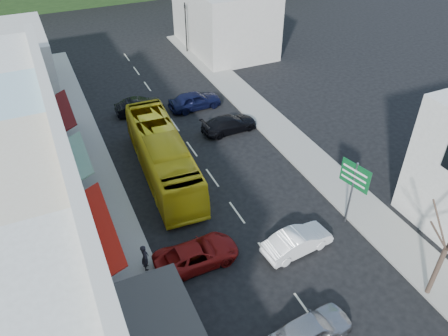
{
  "coord_description": "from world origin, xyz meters",
  "views": [
    {
      "loc": [
        -9.38,
        -14.52,
        18.9
      ],
      "look_at": [
        0.0,
        6.0,
        2.2
      ],
      "focal_mm": 35.0,
      "sensor_mm": 36.0,
      "label": 1
    }
  ],
  "objects_px": {
    "car_red": "(197,254)",
    "pedestrian_left": "(145,257)",
    "street_tree": "(446,249)",
    "car_silver": "(310,331)",
    "traffic_signal": "(186,28)",
    "direction_sign": "(351,194)",
    "car_white": "(297,241)",
    "bus": "(163,157)"
  },
  "relations": [
    {
      "from": "pedestrian_left",
      "to": "car_red",
      "type": "bearing_deg",
      "value": -93.24
    },
    {
      "from": "car_silver",
      "to": "direction_sign",
      "type": "relative_size",
      "value": 0.98
    },
    {
      "from": "street_tree",
      "to": "car_red",
      "type": "bearing_deg",
      "value": 145.56
    },
    {
      "from": "car_white",
      "to": "traffic_signal",
      "type": "bearing_deg",
      "value": -14.92
    },
    {
      "from": "street_tree",
      "to": "pedestrian_left",
      "type": "bearing_deg",
      "value": 149.31
    },
    {
      "from": "car_red",
      "to": "pedestrian_left",
      "type": "distance_m",
      "value": 2.82
    },
    {
      "from": "direction_sign",
      "to": "bus",
      "type": "bearing_deg",
      "value": 119.78
    },
    {
      "from": "car_white",
      "to": "bus",
      "type": "bearing_deg",
      "value": 18.94
    },
    {
      "from": "car_silver",
      "to": "car_red",
      "type": "distance_m",
      "value": 7.3
    },
    {
      "from": "bus",
      "to": "car_white",
      "type": "bearing_deg",
      "value": -61.59
    },
    {
      "from": "car_red",
      "to": "traffic_signal",
      "type": "distance_m",
      "value": 31.21
    },
    {
      "from": "car_silver",
      "to": "traffic_signal",
      "type": "bearing_deg",
      "value": -17.17
    },
    {
      "from": "bus",
      "to": "car_red",
      "type": "relative_size",
      "value": 2.52
    },
    {
      "from": "car_silver",
      "to": "pedestrian_left",
      "type": "distance_m",
      "value": 9.32
    },
    {
      "from": "pedestrian_left",
      "to": "direction_sign",
      "type": "relative_size",
      "value": 0.38
    },
    {
      "from": "car_silver",
      "to": "street_tree",
      "type": "xyz_separation_m",
      "value": [
        7.11,
        -0.34,
        2.68
      ]
    },
    {
      "from": "street_tree",
      "to": "traffic_signal",
      "type": "bearing_deg",
      "value": 89.53
    },
    {
      "from": "car_red",
      "to": "street_tree",
      "type": "relative_size",
      "value": 0.68
    },
    {
      "from": "bus",
      "to": "street_tree",
      "type": "distance_m",
      "value": 18.2
    },
    {
      "from": "pedestrian_left",
      "to": "traffic_signal",
      "type": "xyz_separation_m",
      "value": [
        13.19,
        28.65,
        1.75
      ]
    },
    {
      "from": "car_silver",
      "to": "car_white",
      "type": "relative_size",
      "value": 1.0
    },
    {
      "from": "car_white",
      "to": "street_tree",
      "type": "height_order",
      "value": "street_tree"
    },
    {
      "from": "street_tree",
      "to": "direction_sign",
      "type": "bearing_deg",
      "value": 94.57
    },
    {
      "from": "direction_sign",
      "to": "traffic_signal",
      "type": "xyz_separation_m",
      "value": [
        0.8,
        30.04,
        0.52
      ]
    },
    {
      "from": "car_white",
      "to": "car_red",
      "type": "distance_m",
      "value": 5.8
    },
    {
      "from": "pedestrian_left",
      "to": "direction_sign",
      "type": "bearing_deg",
      "value": -85.64
    },
    {
      "from": "bus",
      "to": "direction_sign",
      "type": "xyz_separation_m",
      "value": [
        8.75,
        -9.31,
        0.69
      ]
    },
    {
      "from": "car_white",
      "to": "pedestrian_left",
      "type": "xyz_separation_m",
      "value": [
        -8.33,
        2.18,
        0.3
      ]
    },
    {
      "from": "pedestrian_left",
      "to": "traffic_signal",
      "type": "height_order",
      "value": "traffic_signal"
    },
    {
      "from": "direction_sign",
      "to": "street_tree",
      "type": "distance_m",
      "value": 6.38
    },
    {
      "from": "bus",
      "to": "direction_sign",
      "type": "relative_size",
      "value": 2.59
    },
    {
      "from": "street_tree",
      "to": "traffic_signal",
      "type": "distance_m",
      "value": 36.31
    },
    {
      "from": "car_silver",
      "to": "car_white",
      "type": "bearing_deg",
      "value": -31.96
    },
    {
      "from": "car_silver",
      "to": "direction_sign",
      "type": "distance_m",
      "value": 9.01
    },
    {
      "from": "pedestrian_left",
      "to": "traffic_signal",
      "type": "relative_size",
      "value": 0.31
    },
    {
      "from": "car_silver",
      "to": "car_red",
      "type": "relative_size",
      "value": 0.96
    },
    {
      "from": "car_red",
      "to": "direction_sign",
      "type": "xyz_separation_m",
      "value": [
        9.67,
        -0.71,
        1.54
      ]
    },
    {
      "from": "car_red",
      "to": "car_silver",
      "type": "bearing_deg",
      "value": -156.58
    },
    {
      "from": "car_white",
      "to": "pedestrian_left",
      "type": "bearing_deg",
      "value": 69.39
    },
    {
      "from": "car_white",
      "to": "car_red",
      "type": "xyz_separation_m",
      "value": [
        -5.61,
        1.5,
        0.0
      ]
    },
    {
      "from": "car_silver",
      "to": "car_red",
      "type": "xyz_separation_m",
      "value": [
        -3.05,
        6.63,
        0.0
      ]
    },
    {
      "from": "car_silver",
      "to": "car_red",
      "type": "height_order",
      "value": "same"
    }
  ]
}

